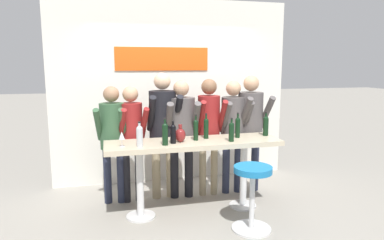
{
  "coord_description": "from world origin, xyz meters",
  "views": [
    {
      "loc": [
        -1.04,
        -4.05,
        1.88
      ],
      "look_at": [
        0.0,
        0.09,
        1.19
      ],
      "focal_mm": 32.0,
      "sensor_mm": 36.0,
      "label": 1
    }
  ],
  "objects_px": {
    "person_center_left": "(163,122)",
    "person_center_right": "(209,123)",
    "wine_bottle_2": "(266,125)",
    "wine_bottle_0": "(140,135)",
    "person_far_right": "(251,121)",
    "bar_stool": "(252,188)",
    "wine_bottle_7": "(165,133)",
    "wine_glass_0": "(122,136)",
    "tasting_table": "(194,152)",
    "wine_bottle_1": "(231,131)",
    "wine_bottle_5": "(238,126)",
    "wine_bottle_3": "(206,127)",
    "decorative_vase": "(180,135)",
    "person_left": "(132,131)",
    "person_center": "(181,127)",
    "wine_bottle_4": "(196,129)",
    "wine_bottle_6": "(173,133)",
    "person_far_left": "(112,132)",
    "person_right": "(233,124)"
  },
  "relations": [
    {
      "from": "person_far_left",
      "to": "wine_glass_0",
      "type": "xyz_separation_m",
      "value": [
        0.09,
        -0.63,
        0.07
      ]
    },
    {
      "from": "wine_bottle_6",
      "to": "wine_bottle_5",
      "type": "bearing_deg",
      "value": 7.87
    },
    {
      "from": "wine_bottle_0",
      "to": "wine_bottle_4",
      "type": "height_order",
      "value": "wine_bottle_4"
    },
    {
      "from": "person_center_left",
      "to": "wine_glass_0",
      "type": "height_order",
      "value": "person_center_left"
    },
    {
      "from": "person_center_left",
      "to": "wine_bottle_3",
      "type": "bearing_deg",
      "value": -44.85
    },
    {
      "from": "wine_bottle_1",
      "to": "wine_bottle_2",
      "type": "relative_size",
      "value": 0.92
    },
    {
      "from": "wine_bottle_3",
      "to": "wine_glass_0",
      "type": "bearing_deg",
      "value": -169.99
    },
    {
      "from": "person_left",
      "to": "wine_bottle_3",
      "type": "height_order",
      "value": "person_left"
    },
    {
      "from": "wine_bottle_4",
      "to": "wine_bottle_7",
      "type": "height_order",
      "value": "wine_bottle_4"
    },
    {
      "from": "person_left",
      "to": "wine_bottle_1",
      "type": "relative_size",
      "value": 5.41
    },
    {
      "from": "person_far_right",
      "to": "wine_bottle_3",
      "type": "height_order",
      "value": "person_far_right"
    },
    {
      "from": "wine_bottle_2",
      "to": "wine_bottle_5",
      "type": "xyz_separation_m",
      "value": [
        -0.41,
        -0.03,
        0.0
      ]
    },
    {
      "from": "person_center_right",
      "to": "wine_glass_0",
      "type": "xyz_separation_m",
      "value": [
        -1.24,
        -0.61,
        0.0
      ]
    },
    {
      "from": "person_center",
      "to": "wine_bottle_0",
      "type": "xyz_separation_m",
      "value": [
        -0.64,
        -0.65,
        0.05
      ]
    },
    {
      "from": "person_left",
      "to": "decorative_vase",
      "type": "relative_size",
      "value": 7.26
    },
    {
      "from": "wine_glass_0",
      "to": "wine_bottle_3",
      "type": "bearing_deg",
      "value": 10.01
    },
    {
      "from": "tasting_table",
      "to": "wine_bottle_0",
      "type": "xyz_separation_m",
      "value": [
        -0.68,
        -0.14,
        0.29
      ]
    },
    {
      "from": "wine_bottle_1",
      "to": "decorative_vase",
      "type": "xyz_separation_m",
      "value": [
        -0.62,
        0.12,
        -0.05
      ]
    },
    {
      "from": "person_left",
      "to": "wine_glass_0",
      "type": "xyz_separation_m",
      "value": [
        -0.16,
        -0.62,
        0.06
      ]
    },
    {
      "from": "wine_bottle_4",
      "to": "wine_glass_0",
      "type": "xyz_separation_m",
      "value": [
        -0.92,
        -0.12,
        -0.02
      ]
    },
    {
      "from": "wine_glass_0",
      "to": "bar_stool",
      "type": "bearing_deg",
      "value": -21.23
    },
    {
      "from": "wine_bottle_4",
      "to": "wine_bottle_7",
      "type": "bearing_deg",
      "value": -158.14
    },
    {
      "from": "wine_bottle_4",
      "to": "wine_bottle_5",
      "type": "distance_m",
      "value": 0.57
    },
    {
      "from": "wine_bottle_2",
      "to": "wine_bottle_0",
      "type": "bearing_deg",
      "value": -172.85
    },
    {
      "from": "person_center",
      "to": "tasting_table",
      "type": "bearing_deg",
      "value": -80.22
    },
    {
      "from": "wine_bottle_6",
      "to": "wine_bottle_2",
      "type": "bearing_deg",
      "value": 6.57
    },
    {
      "from": "wine_bottle_7",
      "to": "wine_glass_0",
      "type": "relative_size",
      "value": 1.85
    },
    {
      "from": "wine_bottle_1",
      "to": "wine_bottle_5",
      "type": "height_order",
      "value": "wine_bottle_5"
    },
    {
      "from": "tasting_table",
      "to": "wine_bottle_7",
      "type": "relative_size",
      "value": 6.72
    },
    {
      "from": "person_center_left",
      "to": "person_center_right",
      "type": "height_order",
      "value": "person_center_left"
    },
    {
      "from": "person_center_right",
      "to": "wine_glass_0",
      "type": "bearing_deg",
      "value": -151.17
    },
    {
      "from": "person_far_left",
      "to": "person_far_right",
      "type": "xyz_separation_m",
      "value": [
        1.97,
        -0.03,
        0.07
      ]
    },
    {
      "from": "tasting_table",
      "to": "wine_bottle_7",
      "type": "height_order",
      "value": "wine_bottle_7"
    },
    {
      "from": "bar_stool",
      "to": "wine_bottle_6",
      "type": "height_order",
      "value": "wine_bottle_6"
    },
    {
      "from": "person_center_left",
      "to": "wine_bottle_3",
      "type": "height_order",
      "value": "person_center_left"
    },
    {
      "from": "person_center",
      "to": "wine_bottle_2",
      "type": "bearing_deg",
      "value": -17.63
    },
    {
      "from": "person_far_right",
      "to": "person_far_left",
      "type": "bearing_deg",
      "value": 175.12
    },
    {
      "from": "person_left",
      "to": "wine_bottle_5",
      "type": "bearing_deg",
      "value": -27.06
    },
    {
      "from": "person_left",
      "to": "wine_bottle_3",
      "type": "distance_m",
      "value": 1.02
    },
    {
      "from": "bar_stool",
      "to": "person_far_right",
      "type": "xyz_separation_m",
      "value": [
        0.47,
        1.15,
        0.56
      ]
    },
    {
      "from": "person_center_right",
      "to": "person_far_right",
      "type": "xyz_separation_m",
      "value": [
        0.63,
        -0.0,
        0.01
      ]
    },
    {
      "from": "wine_bottle_3",
      "to": "person_left",
      "type": "bearing_deg",
      "value": 154.84
    },
    {
      "from": "tasting_table",
      "to": "bar_stool",
      "type": "distance_m",
      "value": 0.87
    },
    {
      "from": "wine_bottle_2",
      "to": "wine_bottle_5",
      "type": "bearing_deg",
      "value": -176.21
    },
    {
      "from": "person_far_left",
      "to": "wine_bottle_1",
      "type": "bearing_deg",
      "value": -17.55
    },
    {
      "from": "bar_stool",
      "to": "person_center_left",
      "type": "xyz_separation_m",
      "value": [
        -0.82,
        1.21,
        0.59
      ]
    },
    {
      "from": "bar_stool",
      "to": "person_center_left",
      "type": "bearing_deg",
      "value": 124.08
    },
    {
      "from": "wine_bottle_4",
      "to": "person_right",
      "type": "bearing_deg",
      "value": 35.49
    },
    {
      "from": "person_center_left",
      "to": "decorative_vase",
      "type": "relative_size",
      "value": 8.06
    },
    {
      "from": "person_center",
      "to": "wine_bottle_4",
      "type": "relative_size",
      "value": 5.08
    }
  ]
}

